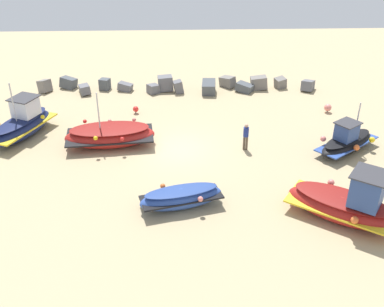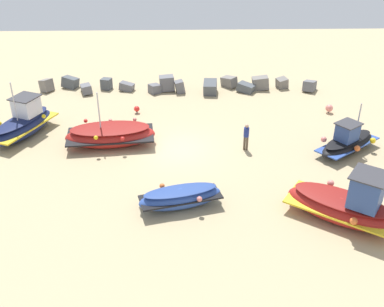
{
  "view_description": "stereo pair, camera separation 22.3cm",
  "coord_description": "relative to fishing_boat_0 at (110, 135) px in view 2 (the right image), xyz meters",
  "views": [
    {
      "loc": [
        0.0,
        -24.54,
        13.54
      ],
      "look_at": [
        0.83,
        -2.22,
        0.9
      ],
      "focal_mm": 43.37,
      "sensor_mm": 36.0,
      "label": 1
    },
    {
      "loc": [
        0.23,
        -24.55,
        13.54
      ],
      "look_at": [
        0.83,
        -2.22,
        0.9
      ],
      "focal_mm": 43.37,
      "sensor_mm": 36.0,
      "label": 2
    }
  ],
  "objects": [
    {
      "name": "fishing_boat_4",
      "position": [
        -5.62,
        1.43,
        0.17
      ],
      "size": [
        3.7,
        5.33,
        3.73
      ],
      "rotation": [
        0.0,
        0.0,
        1.15
      ],
      "color": "navy",
      "rests_on": "ground_plane"
    },
    {
      "name": "fishing_boat_1",
      "position": [
        4.22,
        -6.52,
        -0.12
      ],
      "size": [
        4.37,
        2.48,
        1.12
      ],
      "rotation": [
        0.0,
        0.0,
        0.25
      ],
      "color": "#2D4C9E",
      "rests_on": "ground_plane"
    },
    {
      "name": "fishing_boat_0",
      "position": [
        0.0,
        0.0,
        0.0
      ],
      "size": [
        5.6,
        2.82,
        3.51
      ],
      "rotation": [
        0.0,
        0.0,
        0.1
      ],
      "color": "maroon",
      "rests_on": "ground_plane"
    },
    {
      "name": "person_walking",
      "position": [
        8.15,
        -0.86,
        0.31
      ],
      "size": [
        0.32,
        0.32,
        1.7
      ],
      "rotation": [
        0.0,
        0.0,
        1.18
      ],
      "color": "brown",
      "rests_on": "ground_plane"
    },
    {
      "name": "fishing_boat_2",
      "position": [
        11.83,
        -7.83,
        0.23
      ],
      "size": [
        5.36,
        4.6,
        2.88
      ],
      "rotation": [
        0.0,
        0.0,
        5.67
      ],
      "color": "maroon",
      "rests_on": "ground_plane"
    },
    {
      "name": "mooring_buoy_0",
      "position": [
        1.22,
        4.64,
        -0.35
      ],
      "size": [
        0.4,
        0.4,
        0.52
      ],
      "color": "#3F3F42",
      "rests_on": "ground_plane"
    },
    {
      "name": "fishing_boat_3",
      "position": [
        14.13,
        -1.26,
        -0.04
      ],
      "size": [
        4.49,
        3.89,
        2.98
      ],
      "rotation": [
        0.0,
        0.0,
        3.78
      ],
      "color": "black",
      "rests_on": "ground_plane"
    },
    {
      "name": "breakwater_rocks",
      "position": [
        4.64,
        8.84,
        -0.25
      ],
      "size": [
        21.68,
        2.97,
        1.29
      ],
      "color": "slate",
      "rests_on": "ground_plane"
    },
    {
      "name": "ground_plane",
      "position": [
        4.06,
        -0.61,
        -0.67
      ],
      "size": [
        55.3,
        55.3,
        0.0
      ],
      "primitive_type": "plane",
      "color": "tan"
    },
    {
      "name": "mooring_buoy_1",
      "position": [
        14.68,
        4.31,
        -0.31
      ],
      "size": [
        0.51,
        0.51,
        0.62
      ],
      "color": "#3F3F42",
      "rests_on": "ground_plane"
    }
  ]
}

